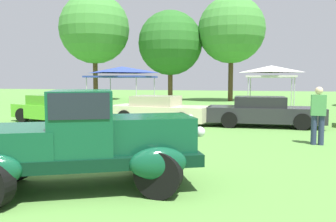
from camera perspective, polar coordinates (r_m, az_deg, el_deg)
name	(u,v)px	position (r m, az deg, el deg)	size (l,w,h in m)	color
ground_plane	(52,190)	(6.31, -18.87, -12.35)	(120.00, 120.00, 0.00)	#568C3D
feature_pickup_truck	(78,139)	(6.02, -14.83, -4.62)	(4.33, 3.23, 1.70)	black
show_car_lime	(53,109)	(16.09, -18.64, 0.32)	(4.36, 2.79, 1.22)	#60C62D
show_car_cream	(159,110)	(14.54, -1.55, 0.10)	(4.35, 2.05, 1.22)	beige
show_car_charcoal	(263,112)	(14.40, 15.65, -0.13)	(4.61, 1.94, 1.22)	#28282D
spectator_between_cars	(318,114)	(10.77, 23.83, -0.40)	(0.40, 0.25, 1.69)	#283351
canopy_tent_left_field	(122,71)	(20.64, -7.71, 6.60)	(3.38, 3.38, 2.71)	#B7B7BC
canopy_tent_center_field	(271,71)	(20.01, 16.89, 6.47)	(2.61, 2.61, 2.71)	#B7B7BC
treeline_far_left	(95,29)	(33.28, -12.19, 13.30)	(6.49, 6.49, 9.94)	#47331E
treeline_mid_left	(170,43)	(32.36, 0.39, 11.29)	(5.98, 5.98, 8.36)	brown
treeline_center	(231,30)	(32.06, 10.56, 13.19)	(6.02, 6.02, 9.46)	#47331E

